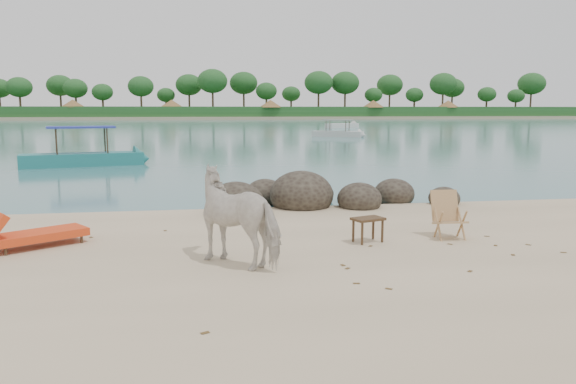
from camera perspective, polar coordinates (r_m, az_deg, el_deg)
name	(u,v)px	position (r m, az deg, el deg)	size (l,w,h in m)	color
water	(209,124)	(97.71, -8.06, 6.88)	(400.00, 400.00, 0.00)	#35686B
far_shore	(202,117)	(177.68, -8.69, 7.51)	(420.00, 90.00, 1.40)	tan
far_scenery	(204,107)	(144.37, -8.53, 8.58)	(420.00, 18.00, 9.50)	#1E4C1E
boulders	(309,198)	(14.17, 2.19, -0.60)	(6.46, 3.01, 1.21)	black
cow	(241,217)	(8.89, -4.76, -2.57)	(0.82, 1.79, 1.52)	white
side_table	(368,232)	(10.39, 8.11, -4.01)	(0.56, 0.36, 0.45)	#352415
lounge_chair	(39,231)	(10.91, -23.99, -3.68)	(1.99, 0.70, 0.60)	#F03D1C
deck_chair	(450,217)	(10.97, 16.16, -2.45)	(0.57, 0.62, 0.89)	tan
boat_near	(81,133)	(26.52, -20.27, 5.66)	(5.81, 1.31, 2.83)	#207373
boat_mid	(338,122)	(51.70, 5.07, 7.07)	(5.23, 1.18, 2.56)	#BBBBB6
boat_far	(342,125)	(76.58, 5.53, 6.80)	(6.21, 1.40, 0.72)	silver
dead_leaves	(397,262)	(9.27, 10.98, -7.02)	(8.28, 7.10, 0.00)	brown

